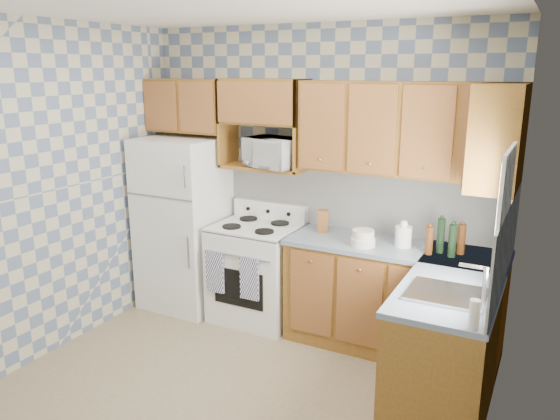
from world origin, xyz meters
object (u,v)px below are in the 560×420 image
at_px(refrigerator, 184,223).
at_px(electric_kettle, 403,236).
at_px(stove_body, 257,273).
at_px(microwave, 273,153).

height_order(refrigerator, electric_kettle, refrigerator).
height_order(stove_body, microwave, microwave).
bearing_deg(refrigerator, stove_body, 1.78).
xyz_separation_m(stove_body, microwave, (0.11, 0.13, 1.13)).
bearing_deg(refrigerator, electric_kettle, 1.15).
height_order(microwave, electric_kettle, microwave).
bearing_deg(stove_body, refrigerator, -178.22).
bearing_deg(electric_kettle, refrigerator, -178.85).
bearing_deg(electric_kettle, stove_body, -179.23).
distance_m(refrigerator, electric_kettle, 2.17).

